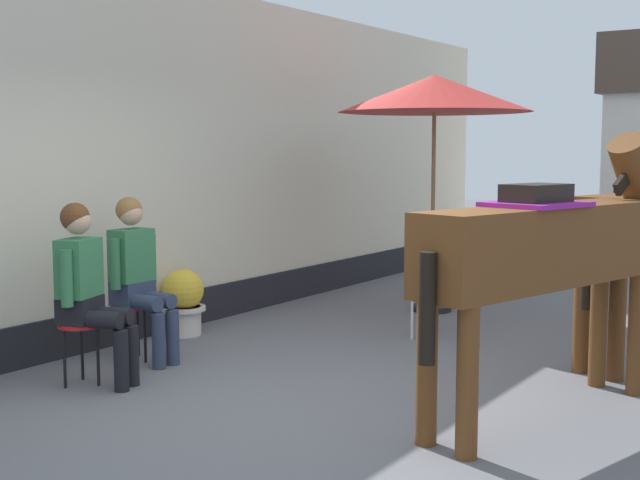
{
  "coord_description": "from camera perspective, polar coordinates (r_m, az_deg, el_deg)",
  "views": [
    {
      "loc": [
        3.41,
        -4.49,
        1.8
      ],
      "look_at": [
        -0.4,
        1.2,
        1.05
      ],
      "focal_mm": 47.57,
      "sensor_mm": 36.0,
      "label": 1
    }
  ],
  "objects": [
    {
      "name": "flower_planter_far",
      "position": [
        8.26,
        -9.19,
        -4.06
      ],
      "size": [
        0.43,
        0.43,
        0.64
      ],
      "color": "beige",
      "rests_on": "ground_plane"
    },
    {
      "name": "seated_visitor_near",
      "position": [
        6.6,
        -15.4,
        -2.89
      ],
      "size": [
        0.61,
        0.48,
        1.39
      ],
      "color": "red",
      "rests_on": "ground_plane"
    },
    {
      "name": "seated_visitor_far",
      "position": [
        7.25,
        -12.19,
        -2.01
      ],
      "size": [
        0.61,
        0.49,
        1.39
      ],
      "color": "red",
      "rests_on": "ground_plane"
    },
    {
      "name": "cafe_parasol",
      "position": [
        9.35,
        7.71,
        9.63
      ],
      "size": [
        2.1,
        2.1,
        2.58
      ],
      "color": "black",
      "rests_on": "ground_plane"
    },
    {
      "name": "ground_plane",
      "position": [
        8.42,
        9.17,
        -6.18
      ],
      "size": [
        40.0,
        40.0,
        0.0
      ],
      "primitive_type": "plane",
      "color": "slate"
    },
    {
      "name": "saddled_horse_near",
      "position": [
        5.85,
        15.55,
        -0.27
      ],
      "size": [
        1.04,
        2.93,
        2.06
      ],
      "color": "brown",
      "rests_on": "ground_plane"
    },
    {
      "name": "pub_facade_wall",
      "position": [
        8.45,
        -11.06,
        4.35
      ],
      "size": [
        0.34,
        14.0,
        3.4
      ],
      "color": "beige",
      "rests_on": "ground_plane"
    },
    {
      "name": "spare_stool_white",
      "position": [
        8.08,
        7.0,
        -3.77
      ],
      "size": [
        0.32,
        0.32,
        0.46
      ],
      "color": "white",
      "rests_on": "ground_plane"
    }
  ]
}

